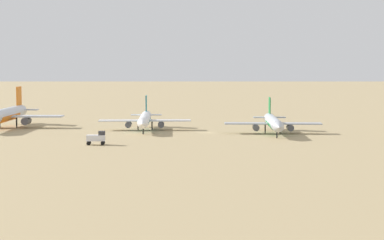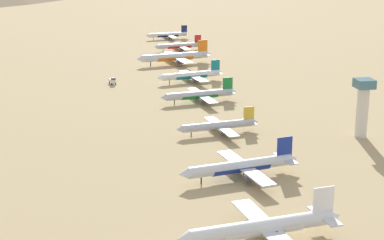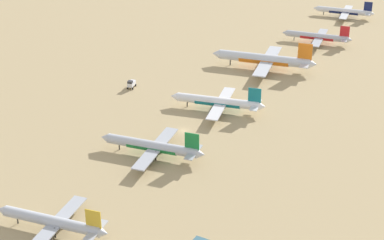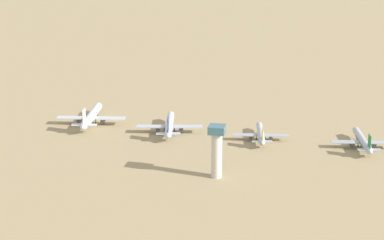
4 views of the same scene
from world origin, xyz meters
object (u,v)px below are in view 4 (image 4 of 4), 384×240
object	(u,v)px
parked_jet_4	(362,141)
parked_jet_6	(170,125)
parked_jet_5	(261,134)
control_tower	(217,148)
parked_jet_7	(91,116)

from	to	relation	value
parked_jet_4	parked_jet_6	bearing A→B (deg)	87.22
parked_jet_5	parked_jet_4	bearing A→B (deg)	-91.92
control_tower	parked_jet_4	bearing A→B (deg)	-50.61
parked_jet_4	parked_jet_5	distance (m)	51.92
parked_jet_6	control_tower	xyz separation A→B (m)	(-59.26, -35.99, 9.46)
parked_jet_4	parked_jet_7	distance (m)	149.80
parked_jet_4	control_tower	bearing A→B (deg)	129.39
parked_jet_5	parked_jet_7	distance (m)	97.95
parked_jet_5	control_tower	xyz separation A→B (m)	(-56.04, 14.23, 10.18)
parked_jet_4	control_tower	xyz separation A→B (m)	(-54.30, 66.12, 9.92)
parked_jet_5	control_tower	bearing A→B (deg)	165.75
parked_jet_4	parked_jet_7	world-z (taller)	parked_jet_7
parked_jet_5	parked_jet_6	xyz separation A→B (m)	(3.22, 50.22, 0.73)
parked_jet_5	parked_jet_7	bearing A→B (deg)	84.65
parked_jet_4	parked_jet_7	size ratio (longest dim) A/B	0.82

